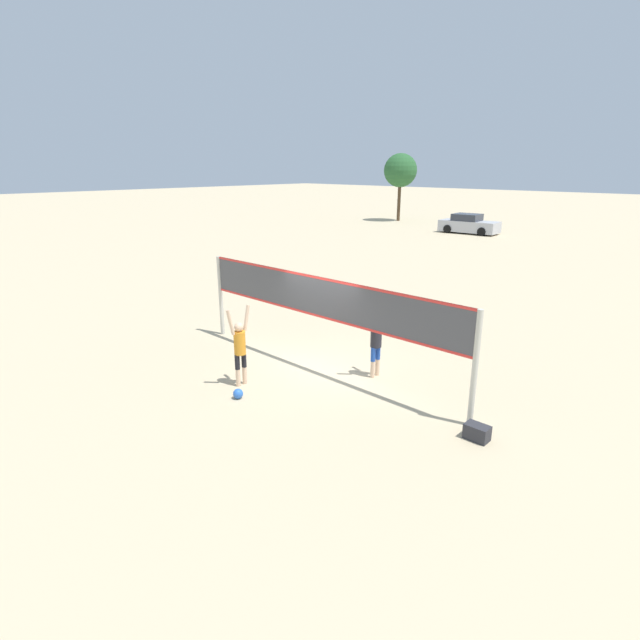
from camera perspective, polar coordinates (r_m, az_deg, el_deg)
The scene contains 8 objects.
ground_plane at distance 13.13m, azimuth 0.00°, elevation -5.70°, with size 200.00×200.00×0.00m, color #C6B28C.
volleyball_net at distance 12.55m, azimuth 0.00°, elevation 1.76°, with size 8.60×0.12×2.48m.
player_spiker at distance 12.04m, azimuth -9.15°, elevation -2.85°, with size 0.28×0.68×1.97m.
player_blocker at distance 12.46m, azimuth 6.43°, elevation -2.08°, with size 0.28×0.68×1.96m.
volleyball at distance 11.71m, azimuth -9.35°, elevation -8.31°, with size 0.23×0.23×0.23m.
gear_bag at distance 10.41m, azimuth 17.50°, elevation -12.14°, with size 0.47×0.30×0.31m.
parked_car_near at distance 41.45m, azimuth 16.63°, elevation 10.40°, with size 4.59×2.24×1.50m.
tree_left_cluster at distance 49.38m, azimuth 9.17°, elevation 16.50°, with size 3.10×3.10×6.22m.
Camera 1 is at (8.29, -8.80, 5.13)m, focal length 28.00 mm.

